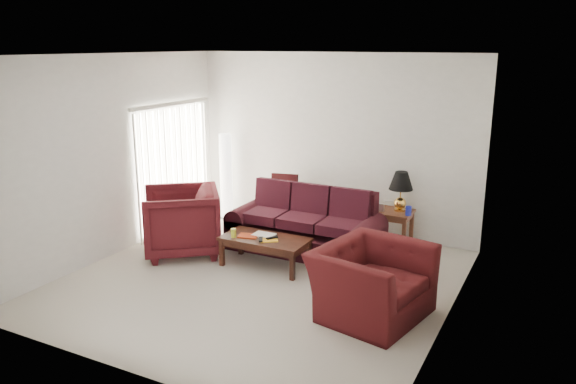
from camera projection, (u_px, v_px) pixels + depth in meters
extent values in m
plane|color=silver|center=(260.00, 280.00, 7.66)|extent=(5.00, 5.00, 0.00)
cube|color=silver|center=(174.00, 168.00, 9.57)|extent=(0.10, 2.00, 2.16)
cube|color=black|center=(284.00, 187.00, 9.62)|extent=(0.48, 0.31, 0.46)
cube|color=white|center=(380.00, 207.00, 8.81)|extent=(0.13, 0.07, 0.13)
cylinder|color=#1A23AA|center=(409.00, 211.00, 8.58)|extent=(0.11, 0.11, 0.14)
cube|color=silver|center=(388.00, 201.00, 9.08)|extent=(0.20, 0.21, 0.05)
imported|color=#430F14|center=(181.00, 221.00, 8.54)|extent=(1.56, 1.55, 1.02)
imported|color=#400E10|center=(372.00, 282.00, 6.60)|extent=(1.37, 1.49, 0.84)
cube|color=#B93512|center=(248.00, 236.00, 8.09)|extent=(0.33, 0.28, 0.02)
cube|color=white|center=(264.00, 235.00, 8.14)|extent=(0.31, 0.23, 0.02)
cube|color=orange|center=(269.00, 240.00, 7.93)|extent=(0.31, 0.29, 0.01)
cube|color=black|center=(261.00, 239.00, 7.89)|extent=(0.13, 0.18, 0.02)
cube|color=black|center=(272.00, 238.00, 7.96)|extent=(0.13, 0.17, 0.02)
cylinder|color=#CBD22E|center=(234.00, 233.00, 8.05)|extent=(0.10, 0.10, 0.13)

